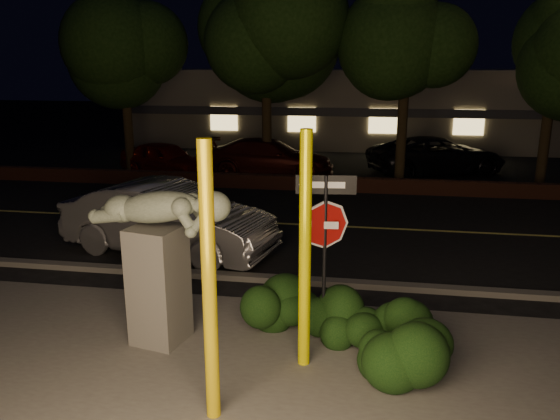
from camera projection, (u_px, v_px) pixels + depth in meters
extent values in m
plane|color=black|center=(324.00, 200.00, 17.75)|extent=(90.00, 90.00, 0.00)
cube|color=#4C4944|center=(255.00, 394.00, 7.26)|extent=(14.00, 6.00, 0.02)
cube|color=black|center=(315.00, 226.00, 14.89)|extent=(80.00, 8.00, 0.01)
cube|color=#D1C653|center=(315.00, 225.00, 14.88)|extent=(80.00, 0.12, 0.00)
cube|color=#4C4944|center=(295.00, 280.00, 10.96)|extent=(80.00, 0.25, 0.12)
cube|color=#492217|center=(328.00, 184.00, 18.92)|extent=(40.00, 0.35, 0.50)
cube|color=black|center=(338.00, 163.00, 24.42)|extent=(40.00, 12.00, 0.01)
cube|color=slate|center=(347.00, 105.00, 31.53)|extent=(22.00, 10.00, 4.00)
cube|color=#333338|center=(342.00, 112.00, 26.67)|extent=(22.00, 0.20, 0.40)
cube|color=#FFD87F|center=(224.00, 119.00, 27.76)|extent=(1.40, 0.08, 1.20)
cube|color=#FFD87F|center=(302.00, 120.00, 27.13)|extent=(1.40, 0.08, 1.20)
cube|color=#FFD87F|center=(383.00, 121.00, 26.51)|extent=(1.40, 0.08, 1.20)
cube|color=#FFD87F|center=(469.00, 122.00, 25.88)|extent=(1.40, 0.08, 1.20)
cylinder|color=black|center=(128.00, 127.00, 21.38)|extent=(0.36, 0.36, 3.75)
ellipsoid|color=black|center=(122.00, 34.00, 20.48)|extent=(4.60, 4.60, 4.14)
cylinder|color=black|center=(267.00, 123.00, 20.64)|extent=(0.36, 0.36, 4.25)
ellipsoid|color=black|center=(266.00, 13.00, 19.62)|extent=(5.20, 5.20, 4.68)
cylinder|color=black|center=(402.00, 130.00, 19.51)|extent=(0.36, 0.36, 4.00)
ellipsoid|color=black|center=(408.00, 21.00, 18.56)|extent=(4.80, 4.80, 4.32)
cylinder|color=black|center=(546.00, 132.00, 19.22)|extent=(0.36, 0.36, 3.90)
ellipsoid|color=black|center=(559.00, 28.00, 18.32)|extent=(4.40, 4.40, 3.96)
cylinder|color=gold|center=(209.00, 287.00, 6.38)|extent=(0.17, 0.17, 3.48)
cylinder|color=#E3DC00|center=(305.00, 253.00, 7.57)|extent=(0.17, 0.17, 3.44)
cylinder|color=black|center=(324.00, 260.00, 8.41)|extent=(0.06, 0.06, 2.67)
cube|color=white|center=(325.00, 225.00, 8.26)|extent=(0.40, 0.07, 0.11)
cube|color=black|center=(326.00, 185.00, 8.10)|extent=(0.90, 0.12, 0.29)
cube|color=white|center=(326.00, 185.00, 8.10)|extent=(0.57, 0.08, 0.11)
cube|color=#4C4944|center=(159.00, 285.00, 8.45)|extent=(0.88, 0.88, 1.89)
sphere|color=gray|center=(215.00, 206.00, 7.73)|extent=(0.44, 0.44, 0.44)
ellipsoid|color=black|center=(301.00, 302.00, 8.89)|extent=(2.03, 1.08, 1.02)
ellipsoid|color=black|center=(372.00, 317.00, 8.34)|extent=(1.67, 0.97, 1.06)
ellipsoid|color=black|center=(412.00, 346.00, 7.53)|extent=(1.65, 1.37, 0.98)
imported|color=#AAAAAE|center=(168.00, 219.00, 12.51)|extent=(5.25, 2.82, 1.64)
imported|color=#770F03|center=(165.00, 159.00, 21.52)|extent=(4.17, 2.99, 1.32)
imported|color=#3D100C|center=(269.00, 158.00, 21.29)|extent=(5.06, 2.08, 1.46)
imported|color=black|center=(437.00, 156.00, 21.72)|extent=(5.95, 4.37, 1.50)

